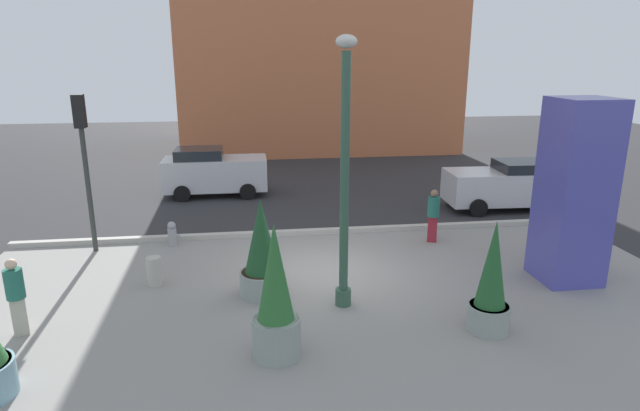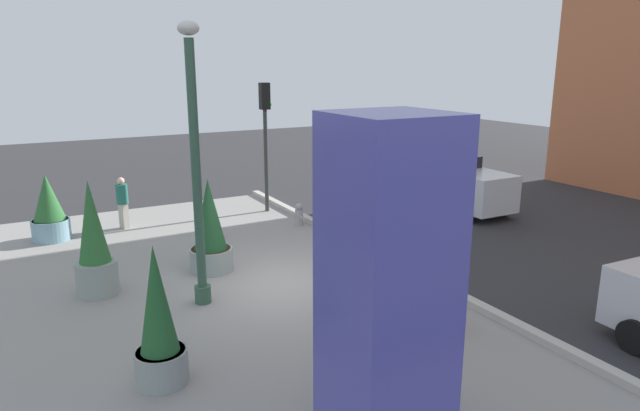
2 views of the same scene
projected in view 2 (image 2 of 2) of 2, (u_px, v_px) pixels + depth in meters
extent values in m
plane|color=#2D2D30|center=(412.00, 256.00, 15.34)|extent=(60.00, 60.00, 0.00)
cube|color=gray|center=(199.00, 300.00, 12.52)|extent=(18.00, 10.00, 0.02)
cube|color=#B7B2A8|center=(386.00, 259.00, 14.91)|extent=(18.00, 0.24, 0.16)
cylinder|color=#335642|center=(203.00, 294.00, 12.33)|extent=(0.36, 0.36, 0.40)
cylinder|color=#335642|center=(196.00, 178.00, 11.68)|extent=(0.20, 0.20, 5.64)
ellipsoid|color=silver|center=(188.00, 28.00, 10.94)|extent=(0.44, 0.44, 0.28)
cube|color=#4C4CAD|center=(387.00, 292.00, 7.16)|extent=(1.41, 1.41, 4.59)
cylinder|color=gray|center=(97.00, 278.00, 12.75)|extent=(0.94, 0.94, 0.79)
cylinder|color=#382819|center=(96.00, 262.00, 12.65)|extent=(0.86, 0.86, 0.04)
cone|color=#2D6B33|center=(91.00, 222.00, 12.42)|extent=(0.70, 0.70, 1.88)
cylinder|color=gray|center=(211.00, 259.00, 14.21)|extent=(1.08, 1.08, 0.60)
cylinder|color=#382819|center=(211.00, 249.00, 14.14)|extent=(1.00, 1.00, 0.04)
cone|color=#1E4C28|center=(209.00, 214.00, 13.91)|extent=(0.82, 0.82, 1.79)
cylinder|color=#7AA8B7|center=(51.00, 230.00, 16.69)|extent=(1.09, 1.09, 0.63)
cylinder|color=#382819|center=(50.00, 220.00, 16.62)|extent=(1.00, 1.00, 0.04)
cone|color=#2D6B33|center=(47.00, 197.00, 16.44)|extent=(0.90, 0.90, 1.37)
cylinder|color=gray|center=(162.00, 366.00, 9.21)|extent=(0.87, 0.87, 0.59)
cylinder|color=#382819|center=(161.00, 352.00, 9.14)|extent=(0.80, 0.80, 0.04)
cone|color=#235B2D|center=(156.00, 299.00, 8.91)|extent=(0.63, 0.63, 1.82)
cylinder|color=#99999E|center=(299.00, 217.00, 18.19)|extent=(0.26, 0.26, 0.55)
sphere|color=#99999E|center=(299.00, 207.00, 18.10)|extent=(0.24, 0.24, 0.24)
cylinder|color=#99999E|center=(302.00, 218.00, 18.04)|extent=(0.12, 0.10, 0.10)
cylinder|color=#B2ADA3|center=(212.00, 226.00, 16.85)|extent=(0.36, 0.36, 0.75)
cylinder|color=#333833|center=(266.00, 161.00, 19.58)|extent=(0.14, 0.14, 3.61)
cube|color=black|center=(265.00, 96.00, 19.02)|extent=(0.28, 0.32, 0.90)
sphere|color=green|center=(269.00, 104.00, 19.17)|extent=(0.18, 0.18, 0.18)
cylinder|color=black|center=(635.00, 337.00, 10.16)|extent=(0.65, 0.25, 0.64)
cube|color=silver|center=(459.00, 186.00, 19.94)|extent=(4.11, 1.73, 1.26)
cube|color=#1E2328|center=(449.00, 160.00, 20.26)|extent=(1.85, 1.52, 0.41)
cylinder|color=black|center=(502.00, 206.00, 19.40)|extent=(0.64, 0.22, 0.64)
cylinder|color=black|center=(465.00, 212.00, 18.61)|extent=(0.64, 0.22, 0.64)
cylinder|color=black|center=(452.00, 192.00, 21.56)|extent=(0.64, 0.22, 0.64)
cylinder|color=black|center=(417.00, 197.00, 20.77)|extent=(0.64, 0.22, 0.64)
cube|color=maroon|center=(444.00, 308.00, 11.16)|extent=(0.33, 0.28, 0.82)
cylinder|color=#236656|center=(446.00, 274.00, 10.99)|extent=(0.46, 0.46, 0.61)
sphere|color=#8C664C|center=(447.00, 254.00, 10.88)|extent=(0.22, 0.22, 0.22)
cube|color=#B2AD9E|center=(124.00, 216.00, 17.82)|extent=(0.33, 0.29, 0.83)
cylinder|color=#236656|center=(122.00, 194.00, 17.64)|extent=(0.46, 0.46, 0.62)
sphere|color=beige|center=(121.00, 181.00, 17.53)|extent=(0.22, 0.22, 0.22)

